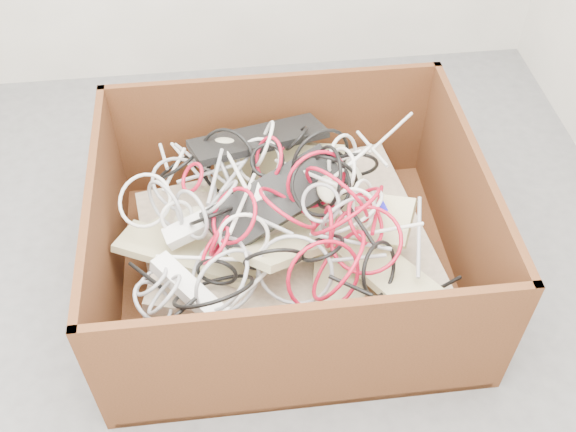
{
  "coord_description": "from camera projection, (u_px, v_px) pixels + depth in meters",
  "views": [
    {
      "loc": [
        0.04,
        -1.22,
        1.9
      ],
      "look_at": [
        0.21,
        0.24,
        0.3
      ],
      "focal_mm": 41.99,
      "sensor_mm": 36.0,
      "label": 1
    }
  ],
  "objects": [
    {
      "name": "power_strip_right",
      "position": [
        193.0,
        294.0,
        1.93
      ],
      "size": [
        0.25,
        0.27,
        0.1
      ],
      "primitive_type": "cube",
      "rotation": [
        -0.1,
        0.17,
        -0.85
      ],
      "color": "white",
      "rests_on": "keyboard_pile"
    },
    {
      "name": "keyboard_pile",
      "position": [
        290.0,
        218.0,
        2.18
      ],
      "size": [
        1.01,
        0.91,
        0.34
      ],
      "color": "tan",
      "rests_on": "cardboard_box"
    },
    {
      "name": "cardboard_box",
      "position": [
        284.0,
        254.0,
        2.28
      ],
      "size": [
        1.2,
        1.0,
        0.53
      ],
      "color": "#3B220E",
      "rests_on": "ground"
    },
    {
      "name": "ground",
      "position": [
        234.0,
        335.0,
        2.21
      ],
      "size": [
        3.0,
        3.0,
        0.0
      ],
      "primitive_type": "plane",
      "color": "#515154",
      "rests_on": "ground"
    },
    {
      "name": "cable_tangle",
      "position": [
        280.0,
        211.0,
        2.04
      ],
      "size": [
        1.05,
        0.84,
        0.39
      ],
      "color": "black",
      "rests_on": "keyboard_pile"
    },
    {
      "name": "mice_scatter",
      "position": [
        263.0,
        205.0,
        2.11
      ],
      "size": [
        0.64,
        0.69,
        0.18
      ],
      "color": "#B8B394",
      "rests_on": "keyboard_pile"
    },
    {
      "name": "power_strip_left",
      "position": [
        215.0,
        216.0,
        2.07
      ],
      "size": [
        0.34,
        0.15,
        0.14
      ],
      "primitive_type": "cube",
      "rotation": [
        0.14,
        -0.26,
        0.26
      ],
      "color": "white",
      "rests_on": "keyboard_pile"
    },
    {
      "name": "vga_plug",
      "position": [
        383.0,
        207.0,
        2.14
      ],
      "size": [
        0.06,
        0.06,
        0.03
      ],
      "primitive_type": "cube",
      "rotation": [
        0.09,
        0.14,
        -0.76
      ],
      "color": "#120CBC",
      "rests_on": "keyboard_pile"
    }
  ]
}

